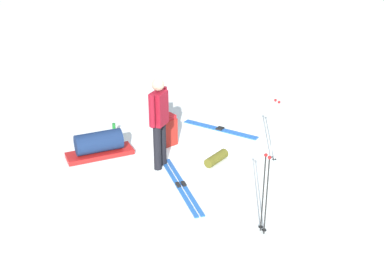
{
  "coord_description": "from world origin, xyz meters",
  "views": [
    {
      "loc": [
        7.68,
        -1.38,
        4.11
      ],
      "look_at": [
        0.0,
        0.0,
        0.7
      ],
      "focal_mm": 43.43,
      "sensor_mm": 36.0,
      "label": 1
    }
  ],
  "objects": [
    {
      "name": "backpack_large_dark",
      "position": [
        -0.77,
        -0.37,
        0.31
      ],
      "size": [
        0.38,
        0.42,
        0.64
      ],
      "color": "maroon",
      "rests_on": "ground_plane"
    },
    {
      "name": "gear_sled",
      "position": [
        -0.51,
        -1.72,
        0.22
      ],
      "size": [
        0.74,
        1.33,
        0.49
      ],
      "color": "red",
      "rests_on": "ground_plane"
    },
    {
      "name": "thermos_bottle",
      "position": [
        -1.44,
        -1.42,
        0.13
      ],
      "size": [
        0.07,
        0.07,
        0.26
      ],
      "primitive_type": "cylinder",
      "color": "#1D782A",
      "rests_on": "ground_plane"
    },
    {
      "name": "sleeping_mat_rolled",
      "position": [
        0.17,
        0.43,
        0.09
      ],
      "size": [
        0.5,
        0.53,
        0.18
      ],
      "primitive_type": "cylinder",
      "rotation": [
        0.0,
        1.57,
        2.31
      ],
      "color": "brown",
      "rests_on": "ground_plane"
    },
    {
      "name": "ski_poles_planted_near",
      "position": [
        0.29,
        1.5,
        0.69
      ],
      "size": [
        0.17,
        0.1,
        1.23
      ],
      "color": "#ADBEC1",
      "rests_on": "ground_plane"
    },
    {
      "name": "ski_poles_planted_far",
      "position": [
        2.38,
        0.61,
        0.7
      ],
      "size": [
        0.15,
        0.09,
        1.26
      ],
      "color": "black",
      "rests_on": "ground_plane"
    },
    {
      "name": "skier_standing",
      "position": [
        0.13,
        -0.62,
        0.95
      ],
      "size": [
        0.49,
        0.37,
        1.7
      ],
      "color": "black",
      "rests_on": "ground_plane"
    },
    {
      "name": "ski_pair_near",
      "position": [
        0.89,
        -0.36,
        0.01
      ],
      "size": [
        1.98,
        0.46,
        0.05
      ],
      "color": "#225BAF",
      "rests_on": "ground_plane"
    },
    {
      "name": "backpack_bright",
      "position": [
        -1.91,
        -0.39,
        0.32
      ],
      "size": [
        0.27,
        0.37,
        0.66
      ],
      "color": "black",
      "rests_on": "ground_plane"
    },
    {
      "name": "ground_plane",
      "position": [
        0.0,
        0.0,
        0.0
      ],
      "size": [
        80.0,
        80.0,
        0.0
      ],
      "primitive_type": "plane",
      "color": "white"
    },
    {
      "name": "ski_pair_far",
      "position": [
        -1.29,
        0.85,
        0.01
      ],
      "size": [
        1.32,
        1.42,
        0.05
      ],
      "color": "#2459AE",
      "rests_on": "ground_plane"
    }
  ]
}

